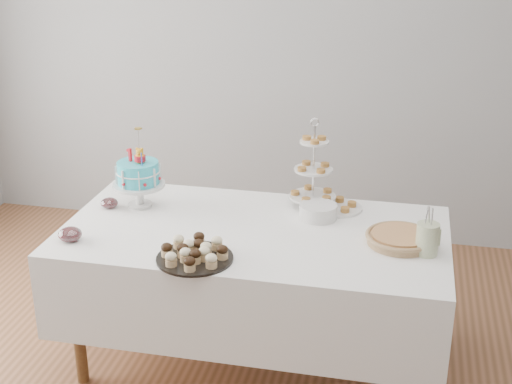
% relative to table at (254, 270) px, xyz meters
% --- Properties ---
extents(walls, '(5.04, 4.04, 2.70)m').
position_rel_table_xyz_m(walls, '(0.00, -0.30, 0.81)').
color(walls, '#929497').
rests_on(walls, floor).
extents(table, '(1.92, 1.02, 0.77)m').
position_rel_table_xyz_m(table, '(0.00, 0.00, 0.00)').
color(table, white).
rests_on(table, floor).
extents(birthday_cake, '(0.28, 0.28, 0.43)m').
position_rel_table_xyz_m(birthday_cake, '(-0.67, 0.17, 0.34)').
color(birthday_cake, silver).
rests_on(birthday_cake, table).
extents(cupcake_tray, '(0.36, 0.36, 0.08)m').
position_rel_table_xyz_m(cupcake_tray, '(-0.19, -0.38, 0.27)').
color(cupcake_tray, black).
rests_on(cupcake_tray, table).
extents(pie, '(0.33, 0.33, 0.05)m').
position_rel_table_xyz_m(pie, '(0.72, -0.00, 0.26)').
color(pie, tan).
rests_on(pie, table).
extents(tiered_stand, '(0.25, 0.25, 0.49)m').
position_rel_table_xyz_m(tiered_stand, '(0.24, 0.37, 0.43)').
color(tiered_stand, silver).
rests_on(tiered_stand, table).
extents(plate_stack, '(0.19, 0.19, 0.08)m').
position_rel_table_xyz_m(plate_stack, '(0.29, 0.21, 0.27)').
color(plate_stack, silver).
rests_on(plate_stack, table).
extents(pastry_plate, '(0.26, 0.26, 0.04)m').
position_rel_table_xyz_m(pastry_plate, '(0.38, 0.35, 0.24)').
color(pastry_plate, silver).
rests_on(pastry_plate, table).
extents(jam_bowl_a, '(0.11, 0.11, 0.07)m').
position_rel_table_xyz_m(jam_bowl_a, '(-0.84, -0.31, 0.26)').
color(jam_bowl_a, silver).
rests_on(jam_bowl_a, table).
extents(jam_bowl_b, '(0.09, 0.09, 0.05)m').
position_rel_table_xyz_m(jam_bowl_b, '(-0.82, 0.11, 0.25)').
color(jam_bowl_b, silver).
rests_on(jam_bowl_b, table).
extents(utensil_pitcher, '(0.11, 0.10, 0.23)m').
position_rel_table_xyz_m(utensil_pitcher, '(0.84, -0.09, 0.31)').
color(utensil_pitcher, '#EEE8CE').
rests_on(utensil_pitcher, table).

